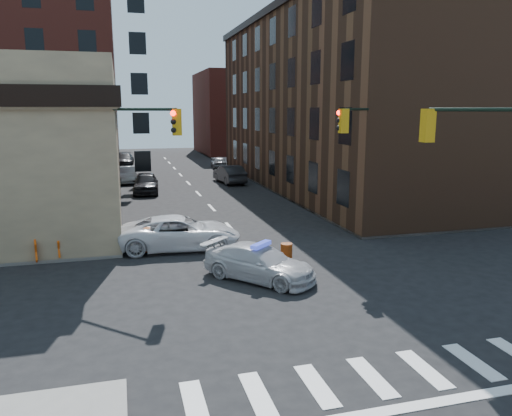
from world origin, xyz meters
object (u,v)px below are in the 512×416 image
barrel_road (286,254)px  barrel_bank (145,240)px  parked_car_wnear (146,183)px  pedestrian_a (110,234)px  pedestrian_b (43,236)px  parked_car_wfar (127,175)px  parked_car_enear (229,174)px  barricade_nw_a (94,240)px  police_car (259,263)px  pickup (180,233)px

barrel_road → barrel_bank: size_ratio=0.82×
parked_car_wnear → pedestrian_a: 17.62m
pedestrian_b → barrel_road: pedestrian_b is taller
parked_car_wfar → parked_car_enear: bearing=-18.9°
barricade_nw_a → parked_car_enear: bearing=52.3°
police_car → barrel_bank: police_car is taller
pedestrian_a → barrel_road: (7.45, -3.28, -0.57)m
pickup → parked_car_wfar: size_ratio=1.31×
parked_car_enear → barrel_road: parked_car_enear is taller
parked_car_enear → barrel_bank: size_ratio=4.47×
police_car → parked_car_enear: 26.37m
parked_car_wnear → parked_car_wfar: bearing=106.2°
barrel_bank → pedestrian_a: bearing=-166.8°
pedestrian_b → barrel_road: 10.82m
barrel_road → barrel_bank: barrel_bank is taller
pickup → parked_car_enear: size_ratio=1.16×
police_car → barricade_nw_a: size_ratio=3.42×
parked_car_enear → pedestrian_b: size_ratio=2.51×
police_car → barrel_road: police_car is taller
parked_car_wnear → barricade_nw_a: size_ratio=3.53×
pedestrian_a → barricade_nw_a: 1.03m
police_car → pickup: pickup is taller
parked_car_wfar → pedestrian_b: pedestrian_b is taller
pedestrian_a → parked_car_wfar: bearing=130.9°
parked_car_enear → pedestrian_b: pedestrian_b is taller
pedestrian_a → barrel_road: bearing=19.9°
police_car → pedestrian_a: pedestrian_a is taller
parked_car_wfar → pedestrian_b: size_ratio=2.22×
parked_car_wfar → parked_car_enear: 9.41m
parked_car_enear → barrel_road: 24.50m
parked_car_wnear → barrel_bank: (-0.95, -17.07, -0.27)m
parked_car_wfar → parked_car_enear: size_ratio=0.88×
pedestrian_b → barrel_road: bearing=-7.9°
pickup → parked_car_wfar: (-2.08, 23.45, -0.08)m
pickup → parked_car_wfar: bearing=9.9°
barrel_road → barricade_nw_a: size_ratio=0.66×
parked_car_enear → barrel_bank: bearing=61.5°
pickup → parked_car_enear: parked_car_enear is taller
parked_car_wnear → barrel_road: size_ratio=5.31×
barrel_road → barrel_bank: bearing=148.2°
pedestrian_b → barrel_bank: pedestrian_b is taller
parked_car_wnear → pedestrian_a: size_ratio=2.78×
parked_car_wnear → pickup: bearing=-83.4°
pedestrian_b → barrel_road: (10.29, -3.28, -0.69)m
parked_car_wnear → pedestrian_b: pedestrian_b is taller
parked_car_enear → police_car: bearing=74.4°
pickup → parked_car_enear: 21.87m
pickup → parked_car_wnear: (-0.73, 17.11, 0.02)m
parked_car_enear → barrel_road: bearing=77.7°
barrel_bank → parked_car_enear: bearing=67.4°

